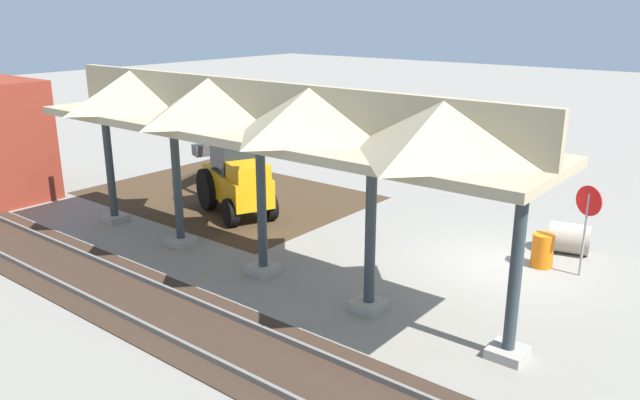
{
  "coord_description": "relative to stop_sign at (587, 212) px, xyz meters",
  "views": [
    {
      "loc": [
        -5.76,
        15.03,
        6.47
      ],
      "look_at": [
        4.21,
        2.55,
        1.6
      ],
      "focal_mm": 35.0,
      "sensor_mm": 36.0,
      "label": 1
    }
  ],
  "objects": [
    {
      "name": "backhoe",
      "position": [
        10.58,
        1.83,
        -0.44
      ],
      "size": [
        5.11,
        3.06,
        2.82
      ],
      "color": "orange",
      "rests_on": "ground"
    },
    {
      "name": "ground_plane",
      "position": [
        1.79,
        0.53,
        -1.71
      ],
      "size": [
        120.0,
        120.0,
        0.0
      ],
      "primitive_type": "plane",
      "color": "gray"
    },
    {
      "name": "stop_sign",
      "position": [
        0.0,
        0.0,
        0.0
      ],
      "size": [
        0.71,
        0.34,
        2.37
      ],
      "color": "gray",
      "rests_on": "ground"
    },
    {
      "name": "dirt_mound",
      "position": [
        14.14,
        -0.59,
        -1.71
      ],
      "size": [
        6.34,
        6.34,
        1.56
      ],
      "primitive_type": "cone",
      "color": "#42301E",
      "rests_on": "ground"
    },
    {
      "name": "platform_canopy",
      "position": [
        6.41,
        4.9,
        2.45
      ],
      "size": [
        14.28,
        3.2,
        4.9
      ],
      "color": "#9E998E",
      "rests_on": "ground"
    },
    {
      "name": "concrete_pipe",
      "position": [
        0.75,
        -1.42,
        -1.28
      ],
      "size": [
        1.24,
        1.08,
        0.85
      ],
      "color": "#9E9384",
      "rests_on": "ground"
    },
    {
      "name": "traffic_barrel",
      "position": [
        0.97,
        0.03,
        -1.26
      ],
      "size": [
        0.56,
        0.56,
        0.9
      ],
      "primitive_type": "cylinder",
      "color": "orange",
      "rests_on": "ground"
    },
    {
      "name": "rail_tracks",
      "position": [
        1.79,
        7.91,
        -1.68
      ],
      "size": [
        60.0,
        2.58,
        0.15
      ],
      "color": "slate",
      "rests_on": "ground"
    },
    {
      "name": "dirt_work_zone",
      "position": [
        12.29,
        0.65,
        -1.7
      ],
      "size": [
        9.69,
        7.0,
        0.01
      ],
      "primitive_type": "cube",
      "color": "#42301E",
      "rests_on": "ground"
    }
  ]
}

